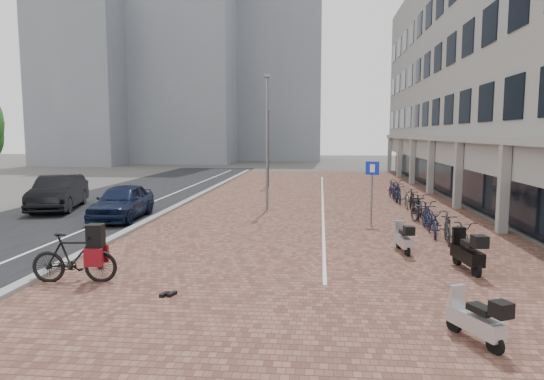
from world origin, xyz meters
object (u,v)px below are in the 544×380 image
(scooter_front, at_px, (403,238))
(hero_bike, at_px, (74,257))
(car_navy, at_px, (122,202))
(scooter_back, at_px, (475,318))
(parking_sign, at_px, (372,182))
(scooter_mid, at_px, (467,251))
(car_dark, at_px, (59,193))

(scooter_front, bearing_deg, hero_bike, -161.73)
(car_navy, xyz_separation_m, scooter_back, (11.31, -11.54, -0.29))
(parking_sign, bearing_deg, scooter_back, -70.76)
(hero_bike, xyz_separation_m, scooter_mid, (10.01, 2.02, -0.09))
(car_navy, xyz_separation_m, hero_bike, (2.51, -8.89, -0.10))
(scooter_front, xyz_separation_m, parking_sign, (-0.51, 4.73, 1.27))
(car_navy, bearing_deg, car_dark, 148.80)
(scooter_front, relative_size, scooter_back, 1.00)
(car_dark, height_order, hero_bike, car_dark)
(hero_bike, height_order, scooter_mid, hero_bike)
(hero_bike, relative_size, scooter_front, 1.56)
(hero_bike, xyz_separation_m, scooter_front, (8.65, 3.95, -0.18))
(car_navy, relative_size, hero_bike, 2.07)
(car_navy, bearing_deg, parking_sign, -3.83)
(car_navy, relative_size, scooter_back, 3.23)
(car_dark, height_order, scooter_back, car_dark)
(hero_bike, relative_size, parking_sign, 0.83)
(parking_sign, bearing_deg, hero_bike, -117.26)
(hero_bike, bearing_deg, scooter_front, -72.03)
(car_navy, height_order, car_dark, car_dark)
(scooter_back, bearing_deg, hero_bike, 137.44)
(car_navy, bearing_deg, scooter_back, -48.30)
(hero_bike, bearing_deg, car_dark, 24.34)
(hero_bike, height_order, parking_sign, parking_sign)
(car_navy, bearing_deg, scooter_mid, -31.49)
(car_dark, relative_size, parking_sign, 1.98)
(scooter_front, bearing_deg, car_dark, 148.56)
(scooter_front, relative_size, scooter_mid, 0.84)
(car_navy, bearing_deg, hero_bike, -76.99)
(parking_sign, bearing_deg, scooter_mid, -58.43)
(car_dark, bearing_deg, scooter_front, -39.95)
(scooter_front, relative_size, parking_sign, 0.54)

